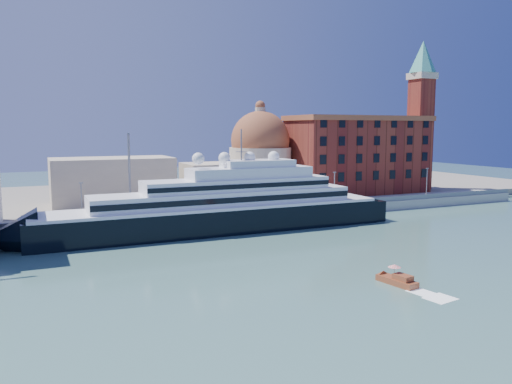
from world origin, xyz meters
name	(u,v)px	position (x,y,z in m)	size (l,w,h in m)	color
ground	(285,254)	(0.00, 0.00, 0.00)	(400.00, 400.00, 0.00)	#3D6963
quay	(217,216)	(0.00, 34.00, 1.25)	(180.00, 10.00, 2.50)	gray
land	(172,196)	(0.00, 75.00, 1.00)	(260.00, 72.00, 2.00)	slate
quay_fence	(224,211)	(0.00, 29.50, 3.10)	(180.00, 0.10, 1.20)	slate
superyacht	(206,212)	(-6.47, 23.00, 4.30)	(83.37, 11.56, 24.92)	black
water_taxi	(398,280)	(6.38, -21.19, 0.69)	(2.95, 6.26, 2.86)	brown
warehouse	(358,154)	(52.00, 52.00, 13.79)	(43.00, 19.00, 23.25)	maroon
campanile	(421,106)	(76.00, 52.00, 28.76)	(8.40, 8.40, 47.00)	maroon
church	(210,167)	(6.39, 57.72, 10.91)	(66.00, 18.00, 25.50)	beige
lamp_posts	(165,182)	(-12.67, 32.27, 9.84)	(120.80, 2.40, 18.00)	slate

